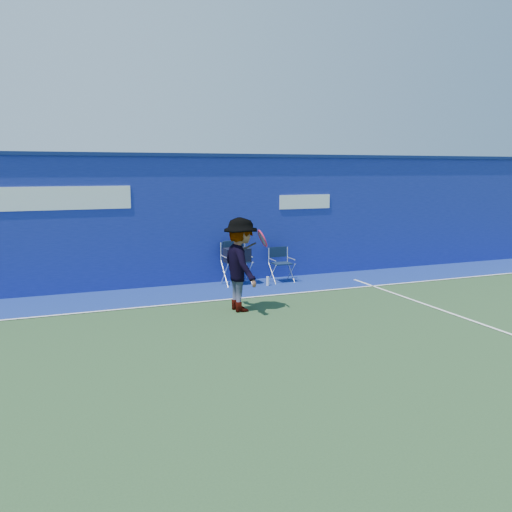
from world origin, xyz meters
name	(u,v)px	position (x,y,z in m)	size (l,w,h in m)	color
ground	(238,353)	(0.00, 0.00, 0.00)	(80.00, 80.00, 0.00)	#274424
stadium_wall	(162,220)	(0.00, 5.20, 1.55)	(24.00, 0.50, 3.08)	navy
out_of_bounds_strip	(175,294)	(0.00, 4.10, 0.00)	(24.00, 1.80, 0.01)	navy
court_lines	(225,340)	(0.00, 0.60, 0.01)	(24.00, 12.00, 0.01)	white
directors_chair_left	(236,266)	(1.61, 4.60, 0.43)	(0.60, 0.56, 1.02)	silver
directors_chair_right	(281,271)	(2.73, 4.48, 0.26)	(0.50, 0.45, 0.84)	silver
water_bottle	(268,281)	(2.24, 4.17, 0.11)	(0.07, 0.07, 0.22)	silver
tennis_player	(241,264)	(0.89, 2.30, 0.91)	(0.86, 1.19, 1.81)	#EA4738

